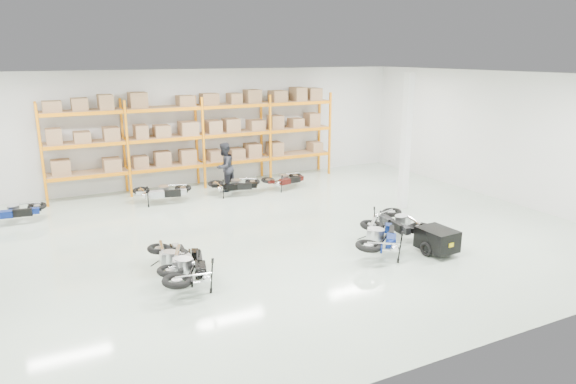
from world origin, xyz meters
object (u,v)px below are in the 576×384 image
moto_back_a (11,207)px  person_back (224,167)px  moto_silver_left (173,254)px  moto_back_d (285,177)px  moto_blue_centre (380,232)px  moto_black_far_left (187,262)px  trailer (437,240)px  moto_back_b (162,188)px  moto_touring_right (398,217)px  moto_back_c (235,182)px

moto_back_a → person_back: bearing=-77.7°
moto_silver_left → moto_back_d: (5.89, 6.06, -0.05)m
moto_blue_centre → moto_back_d: bearing=-57.6°
moto_blue_centre → moto_black_far_left: bearing=34.2°
trailer → moto_back_b: (-5.28, 7.95, 0.14)m
moto_touring_right → moto_back_a: size_ratio=1.07×
moto_blue_centre → moto_back_b: moto_blue_centre is taller
moto_back_a → moto_back_d: 9.37m
moto_back_a → moto_back_c: (7.31, 0.01, 0.00)m
trailer → person_back: (-2.78, 8.50, 0.54)m
moto_back_c → moto_back_d: bearing=-75.4°
moto_touring_right → trailer: 1.61m
moto_silver_left → moto_back_b: same height
moto_blue_centre → moto_silver_left: bearing=27.0°
trailer → moto_back_d: bearing=91.1°
moto_black_far_left → moto_touring_right: bearing=-161.0°
moto_back_d → trailer: bearing=176.1°
moto_touring_right → trailer: moto_touring_right is taller
moto_black_far_left → moto_back_d: bearing=-116.4°
moto_black_far_left → moto_touring_right: size_ratio=1.05×
moto_back_b → moto_back_d: (4.69, -0.16, -0.05)m
person_back → moto_blue_centre: bearing=61.2°
trailer → moto_back_a: bearing=138.7°
trailer → moto_back_a: 12.64m
moto_black_far_left → moto_back_b: moto_black_far_left is taller
moto_back_c → moto_back_d: 2.06m
moto_black_far_left → trailer: (6.35, -1.07, -0.18)m
trailer → moto_silver_left: bearing=161.8°
moto_silver_left → trailer: (6.48, -1.73, -0.14)m
moto_black_far_left → moto_touring_right: moto_black_far_left is taller
moto_back_a → person_back: 7.23m
moto_touring_right → person_back: bearing=118.9°
moto_black_far_left → moto_silver_left: bearing=-64.4°
trailer → moto_back_d: size_ratio=1.03×
trailer → moto_back_b: moto_back_b is taller
moto_silver_left → moto_touring_right: moto_touring_right is taller
moto_back_d → person_back: (-2.19, 0.71, 0.46)m
moto_blue_centre → moto_back_a: (-8.62, 7.09, -0.09)m
moto_back_b → moto_back_c: moto_back_b is taller
moto_touring_right → moto_back_c: bearing=120.2°
trailer → moto_back_b: 9.55m
moto_back_b → person_back: 2.59m
moto_black_far_left → trailer: bearing=-175.3°
moto_blue_centre → moto_back_c: size_ratio=1.17×
moto_silver_left → moto_touring_right: size_ratio=0.98×
moto_back_d → moto_back_a: bearing=81.8°
moto_blue_centre → person_back: person_back is taller
moto_back_b → moto_back_c: size_ratio=1.04×
trailer → moto_back_d: (-0.59, 7.79, 0.08)m
moto_black_far_left → moto_back_c: (3.70, 6.73, -0.06)m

